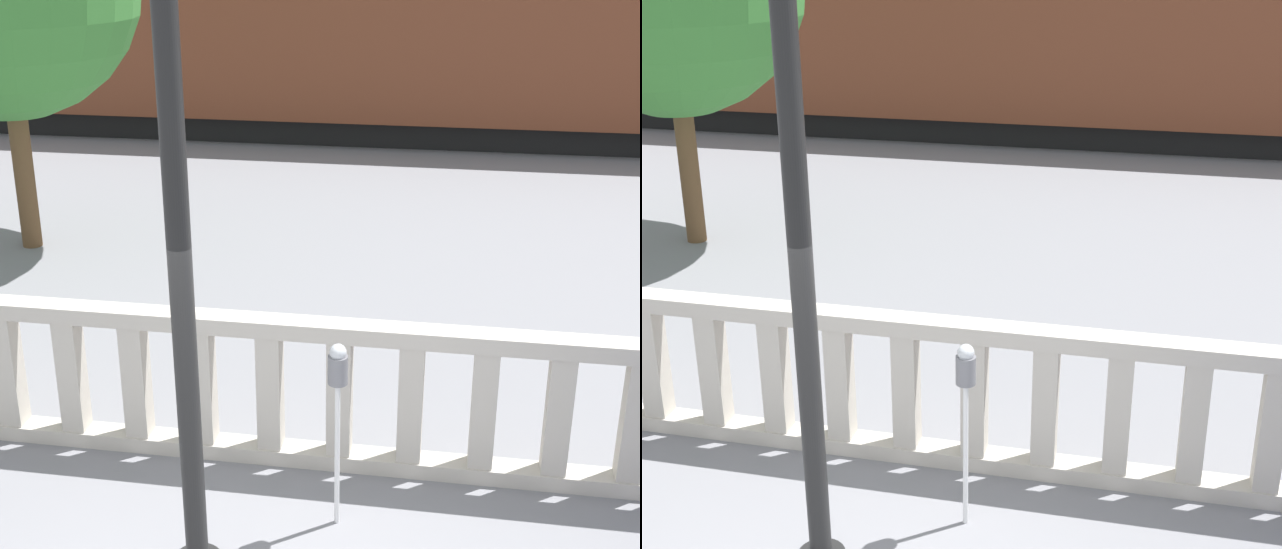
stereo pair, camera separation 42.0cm
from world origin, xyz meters
TOP-DOWN VIEW (x-y plane):
  - balustrade at (-0.00, 2.56)m, footprint 12.08×0.24m
  - lamppost at (-0.47, 0.95)m, footprint 0.38×0.38m
  - parking_meter at (0.39, 1.77)m, footprint 0.15×0.15m
  - train_near at (1.76, 15.63)m, footprint 28.03×3.08m

SIDE VIEW (x-z plane):
  - balustrade at x=0.00m, z-range 0.00..1.33m
  - parking_meter at x=0.39m, z-range 0.43..1.96m
  - train_near at x=1.76m, z-range -0.21..4.14m
  - lamppost at x=-0.47m, z-range 0.35..6.17m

